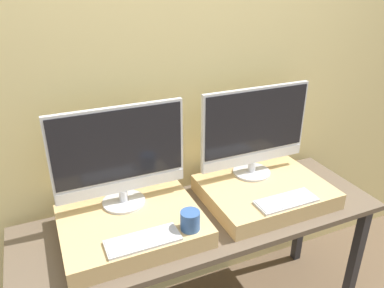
{
  "coord_description": "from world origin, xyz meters",
  "views": [
    {
      "loc": [
        -0.68,
        -1.09,
        1.9
      ],
      "look_at": [
        0.0,
        0.45,
        1.11
      ],
      "focal_mm": 35.0,
      "sensor_mm": 36.0,
      "label": 1
    }
  ],
  "objects_px": {
    "mug": "(190,220)",
    "monitor_right": "(255,130)",
    "monitor_left": "(120,155)",
    "keyboard_right": "(286,201)",
    "keyboard_left": "(143,240)"
  },
  "relations": [
    {
      "from": "monitor_left",
      "to": "keyboard_right",
      "type": "xyz_separation_m",
      "value": [
        0.73,
        -0.32,
        -0.25
      ]
    },
    {
      "from": "monitor_left",
      "to": "mug",
      "type": "bearing_deg",
      "value": -55.76
    },
    {
      "from": "keyboard_right",
      "to": "monitor_right",
      "type": "bearing_deg",
      "value": 90.0
    },
    {
      "from": "mug",
      "to": "monitor_right",
      "type": "height_order",
      "value": "monitor_right"
    },
    {
      "from": "mug",
      "to": "monitor_right",
      "type": "relative_size",
      "value": 0.14
    },
    {
      "from": "keyboard_right",
      "to": "monitor_left",
      "type": "bearing_deg",
      "value": 156.52
    },
    {
      "from": "keyboard_right",
      "to": "mug",
      "type": "bearing_deg",
      "value": 180.0
    },
    {
      "from": "mug",
      "to": "keyboard_right",
      "type": "relative_size",
      "value": 0.28
    },
    {
      "from": "monitor_left",
      "to": "mug",
      "type": "xyz_separation_m",
      "value": [
        0.22,
        -0.32,
        -0.22
      ]
    },
    {
      "from": "keyboard_left",
      "to": "keyboard_right",
      "type": "bearing_deg",
      "value": 0.0
    },
    {
      "from": "mug",
      "to": "monitor_right",
      "type": "distance_m",
      "value": 0.64
    },
    {
      "from": "monitor_right",
      "to": "mug",
      "type": "bearing_deg",
      "value": -148.34
    },
    {
      "from": "monitor_left",
      "to": "mug",
      "type": "height_order",
      "value": "monitor_left"
    },
    {
      "from": "monitor_left",
      "to": "keyboard_right",
      "type": "bearing_deg",
      "value": -23.48
    },
    {
      "from": "keyboard_left",
      "to": "keyboard_right",
      "type": "relative_size",
      "value": 1.0
    }
  ]
}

